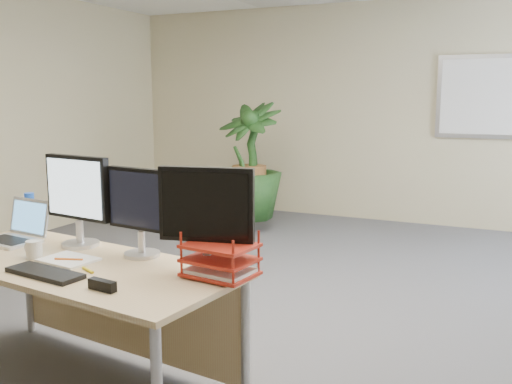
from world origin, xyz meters
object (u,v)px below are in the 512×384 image
at_px(monitor_left, 78,195).
at_px(laptop, 18,231).
at_px(floor_plant, 249,167).
at_px(monitor_right, 140,206).
at_px(desk, 90,284).

height_order(monitor_left, laptop, monitor_left).
xyz_separation_m(floor_plant, monitor_right, (0.97, -3.41, 0.23)).
relative_size(desk, monitor_left, 3.60).
bearing_deg(monitor_right, floor_plant, 105.82).
relative_size(monitor_left, laptop, 1.43).
xyz_separation_m(desk, monitor_left, (-0.21, 0.17, 0.45)).
distance_m(monitor_left, laptop, 0.50).
height_order(floor_plant, monitor_right, floor_plant).
relative_size(floor_plant, monitor_left, 2.84).
height_order(monitor_right, laptop, monitor_right).
relative_size(desk, laptop, 5.14).
xyz_separation_m(floor_plant, monitor_left, (0.51, -3.39, 0.25)).
relative_size(desk, floor_plant, 1.27).
relative_size(monitor_right, laptop, 1.31).
distance_m(desk, monitor_left, 0.53).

